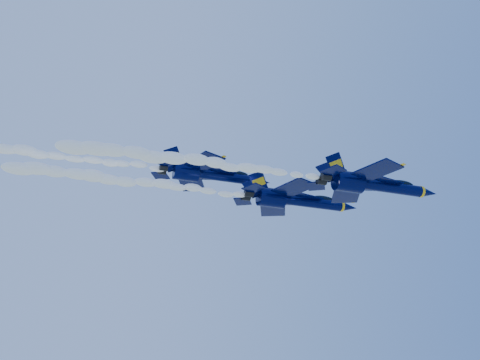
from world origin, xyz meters
name	(u,v)px	position (x,y,z in m)	size (l,w,h in m)	color
jet_lead	(372,184)	(15.62, -14.05, 149.12)	(18.59, 15.25, 6.91)	#000430
smoke_trail_jet_lead	(199,162)	(-9.12, -14.05, 148.73)	(33.59, 1.92, 1.73)	white
jet_second	(294,200)	(9.30, -1.58, 150.97)	(19.47, 15.97, 7.23)	#000430
smoke_trail_jet_second	(133,181)	(-15.81, -1.58, 150.57)	(33.59, 2.01, 1.81)	white
jet_third	(209,174)	(-3.67, 2.34, 155.32)	(18.54, 15.21, 6.89)	#000430
smoke_trail_jet_third	(46,154)	(-28.39, 2.34, 154.93)	(33.59, 1.92, 1.73)	white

